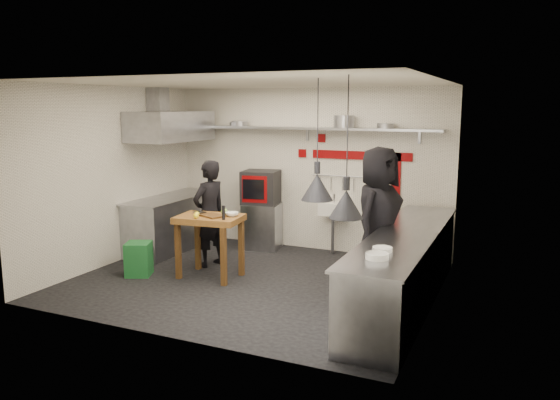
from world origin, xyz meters
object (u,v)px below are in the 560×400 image
at_px(chef_left, 209,214).
at_px(chef_right, 378,219).
at_px(combi_oven, 261,187).
at_px(prep_table, 210,247).
at_px(green_bin, 139,259).
at_px(oven_stand, 262,226).

relative_size(chef_left, chef_right, 0.85).
xyz_separation_m(combi_oven, prep_table, (0.07, -1.83, -0.63)).
bearing_deg(prep_table, combi_oven, 84.92).
bearing_deg(combi_oven, chef_left, -110.16).
distance_m(green_bin, chef_right, 3.55).
relative_size(combi_oven, chef_left, 0.36).
bearing_deg(prep_table, green_bin, -167.21).
height_order(prep_table, chef_right, chef_right).
height_order(oven_stand, combi_oven, combi_oven).
relative_size(oven_stand, combi_oven, 1.33).
bearing_deg(green_bin, combi_oven, 66.80).
bearing_deg(combi_oven, chef_right, -38.57).
relative_size(prep_table, chef_left, 0.55).
bearing_deg(green_bin, prep_table, 20.05).
bearing_deg(green_bin, chef_left, 51.56).
xyz_separation_m(oven_stand, green_bin, (-0.97, -2.18, -0.15)).
height_order(green_bin, chef_left, chef_left).
distance_m(chef_left, chef_right, 2.68).
distance_m(oven_stand, chef_right, 2.80).
distance_m(combi_oven, green_bin, 2.53).
relative_size(green_bin, chef_right, 0.25).
bearing_deg(oven_stand, chef_left, -111.52).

